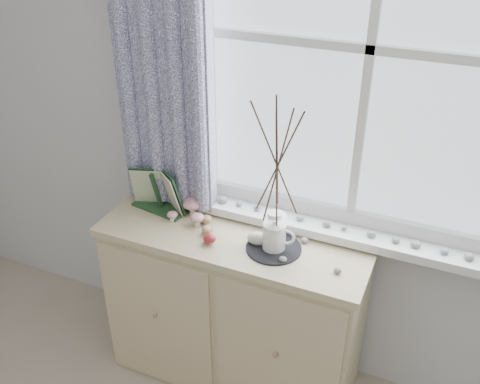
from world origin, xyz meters
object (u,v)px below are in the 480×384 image
(botanical_book, at_px, (155,192))
(twig_pitcher, at_px, (277,160))
(toadstool_cluster, at_px, (191,208))
(sideboard, at_px, (234,308))

(botanical_book, distance_m, twig_pitcher, 0.67)
(toadstool_cluster, relative_size, twig_pitcher, 0.24)
(botanical_book, bearing_deg, toadstool_cluster, 16.87)
(sideboard, bearing_deg, toadstool_cluster, 169.02)
(sideboard, bearing_deg, botanical_book, 176.98)
(twig_pitcher, bearing_deg, botanical_book, 159.51)
(sideboard, xyz_separation_m, twig_pitcher, (0.20, -0.03, 0.84))
(sideboard, relative_size, twig_pitcher, 1.66)
(botanical_book, xyz_separation_m, twig_pitcher, (0.60, -0.05, 0.31))
(sideboard, relative_size, botanical_book, 3.94)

